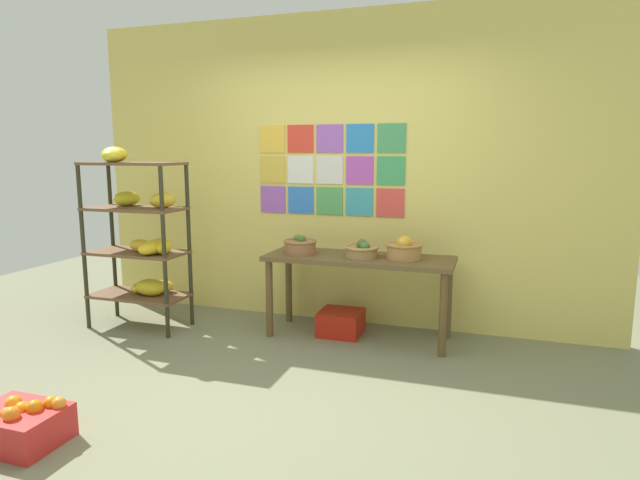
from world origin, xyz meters
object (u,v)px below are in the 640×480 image
(fruit_basket_back_right, at_px, (362,249))
(fruit_basket_right, at_px, (404,249))
(display_table, at_px, (359,267))
(orange_crate_foreground, at_px, (20,424))
(banana_shelf_unit, at_px, (140,231))
(produce_crate_under_table, at_px, (341,323))
(fruit_basket_centre, at_px, (300,246))

(fruit_basket_back_right, xyz_separation_m, fruit_basket_right, (0.35, 0.04, 0.02))
(display_table, height_order, fruit_basket_back_right, fruit_basket_back_right)
(fruit_basket_right, height_order, orange_crate_foreground, fruit_basket_right)
(fruit_basket_back_right, xyz_separation_m, orange_crate_foreground, (-1.35, -2.22, -0.67))
(banana_shelf_unit, xyz_separation_m, produce_crate_under_table, (1.77, 0.36, -0.77))
(display_table, height_order, fruit_basket_centre, fruit_basket_centre)
(fruit_basket_right, distance_m, produce_crate_under_table, 0.88)
(display_table, bearing_deg, fruit_basket_centre, -174.44)
(display_table, xyz_separation_m, orange_crate_foreground, (-1.32, -2.25, -0.51))
(fruit_basket_right, relative_size, produce_crate_under_table, 0.84)
(banana_shelf_unit, xyz_separation_m, fruit_basket_back_right, (1.96, 0.31, -0.10))
(display_table, xyz_separation_m, fruit_basket_centre, (-0.51, -0.05, 0.17))
(fruit_basket_centre, distance_m, produce_crate_under_table, 0.77)
(banana_shelf_unit, height_order, produce_crate_under_table, banana_shelf_unit)
(fruit_basket_right, bearing_deg, orange_crate_foreground, -126.95)
(display_table, bearing_deg, banana_shelf_unit, -170.10)
(banana_shelf_unit, xyz_separation_m, display_table, (1.93, 0.34, -0.26))
(banana_shelf_unit, height_order, fruit_basket_back_right, banana_shelf_unit)
(display_table, height_order, produce_crate_under_table, display_table)
(fruit_basket_right, distance_m, orange_crate_foreground, 2.91)
(banana_shelf_unit, distance_m, orange_crate_foreground, 2.15)
(display_table, relative_size, orange_crate_foreground, 3.39)
(display_table, height_order, orange_crate_foreground, display_table)
(display_table, distance_m, fruit_basket_right, 0.42)
(display_table, relative_size, fruit_basket_right, 5.19)
(produce_crate_under_table, bearing_deg, fruit_basket_back_right, -13.69)
(fruit_basket_right, bearing_deg, fruit_basket_centre, -175.87)
(fruit_basket_centre, height_order, fruit_basket_back_right, fruit_basket_centre)
(fruit_basket_centre, xyz_separation_m, produce_crate_under_table, (0.35, 0.07, -0.68))
(display_table, relative_size, produce_crate_under_table, 4.37)
(display_table, distance_m, fruit_basket_centre, 0.54)
(display_table, bearing_deg, orange_crate_foreground, -120.48)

